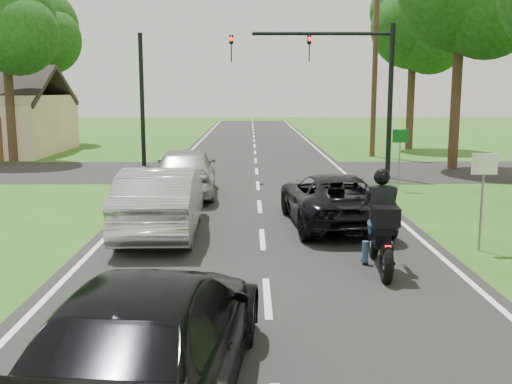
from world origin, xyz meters
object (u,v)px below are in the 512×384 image
silver_sedan (161,201)px  dark_car_behind (151,336)px  dark_suv (332,199)px  silver_suv (186,171)px  utility_pole_far (375,59)px  sign_green (400,145)px  motorcycle_rider (381,231)px  sign_white (484,178)px  traffic_signal (343,72)px

silver_sedan → dark_car_behind: bearing=96.1°
dark_suv → silver_suv: size_ratio=1.00×
silver_sedan → utility_pole_far: bearing=-117.7°
silver_sedan → sign_green: 9.77m
utility_pole_far → motorcycle_rider: bearing=-101.0°
silver_suv → sign_white: (7.10, -6.97, 0.76)m
dark_suv → dark_car_behind: dark_car_behind is taller
dark_car_behind → sign_white: (6.08, 6.29, 0.84)m
sign_green → motorcycle_rider: bearing=-105.8°
traffic_signal → silver_sedan: bearing=-121.4°
motorcycle_rider → traffic_signal: bearing=88.3°
dark_suv → sign_white: sign_white is taller
dark_car_behind → silver_sedan: bearing=-76.8°
silver_sedan → sign_white: (7.12, -1.58, 0.77)m
motorcycle_rider → dark_suv: 4.02m
dark_car_behind → sign_green: size_ratio=2.41×
motorcycle_rider → dark_car_behind: 6.04m
dark_suv → silver_sedan: silver_sedan is taller
traffic_signal → dark_car_behind: bearing=-105.2°
silver_suv → sign_green: sign_green is taller
dark_suv → motorcycle_rider: bearing=91.1°
dark_car_behind → sign_white: sign_white is taller
dark_car_behind → utility_pole_far: 26.78m
silver_sedan → dark_car_behind: silver_sedan is taller
utility_pole_far → sign_white: (-1.50, -19.02, -3.49)m
sign_green → dark_car_behind: bearing=-113.7°
dark_suv → sign_white: 3.95m
motorcycle_rider → silver_sedan: (-4.64, 3.02, 0.04)m
motorcycle_rider → utility_pole_far: 21.28m
dark_car_behind → sign_green: 15.64m
dark_car_behind → sign_white: bearing=-128.3°
motorcycle_rider → dark_suv: bearing=98.9°
motorcycle_rider → traffic_signal: size_ratio=0.37×
dark_suv → sign_white: size_ratio=2.27×
utility_pole_far → sign_white: bearing=-94.5°
silver_sedan → utility_pole_far: 19.91m
utility_pole_far → sign_green: bearing=-96.7°
sign_green → sign_white: bearing=-91.4°
traffic_signal → utility_pole_far: size_ratio=0.64×
motorcycle_rider → sign_white: size_ratio=1.10×
silver_suv → utility_pole_far: utility_pole_far is taller
silver_suv → motorcycle_rider: bearing=115.7°
dark_suv → sign_white: bearing=133.8°
dark_car_behind → traffic_signal: size_ratio=0.80×
silver_sedan → traffic_signal: size_ratio=0.78×
dark_suv → sign_green: sign_green is taller
silver_suv → dark_car_behind: silver_suv is taller
dark_car_behind → motorcycle_rider: bearing=-120.9°
dark_suv → utility_pole_far: size_ratio=0.48×
traffic_signal → utility_pole_far: (2.86, 8.00, 0.95)m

